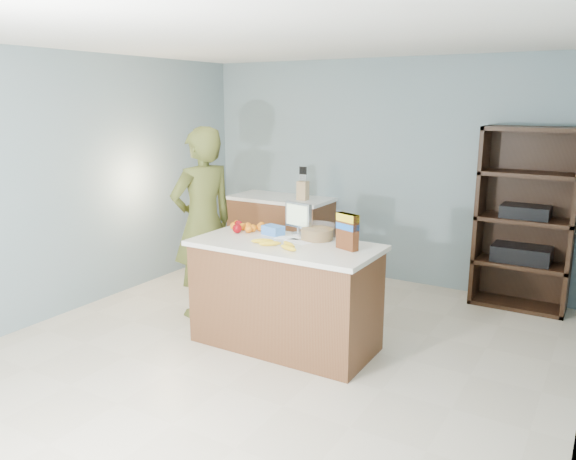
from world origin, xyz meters
The scene contains 15 objects.
floor centered at (0.00, 0.00, 0.00)m, with size 4.50×5.00×0.02m, color beige.
walls centered at (0.00, 0.00, 1.65)m, with size 4.52×5.02×2.51m.
counter_peninsula centered at (0.00, 0.30, 0.42)m, with size 1.56×0.76×0.90m.
back_cabinet centered at (-1.20, 2.20, 0.45)m, with size 1.24×0.62×0.90m.
shelving_unit centered at (1.55, 2.35, 0.86)m, with size 0.90×0.40×1.80m.
person centered at (-1.04, 0.53, 0.91)m, with size 0.66×0.43×1.81m, color #4A4F1F.
knife_block centered at (-0.87, 2.16, 1.02)m, with size 0.12×0.10×0.31m.
envelopes centered at (0.00, 0.42, 0.90)m, with size 0.38×0.24×0.00m.
bananas centered at (0.01, 0.17, 0.92)m, with size 0.48×0.21×0.04m.
apples centered at (-0.58, 0.45, 0.94)m, with size 0.16×0.21×0.08m.
oranges centered at (-0.53, 0.53, 0.93)m, with size 0.33×0.25×0.07m.
blue_carton centered at (-0.24, 0.50, 0.94)m, with size 0.18×0.12×0.08m, color blue.
salad_bowl centered at (0.17, 0.55, 0.96)m, with size 0.30×0.30×0.13m.
tv centered at (-0.06, 0.62, 1.06)m, with size 0.28×0.12×0.28m.
cereal_box centered at (0.52, 0.38, 1.07)m, with size 0.20×0.13×0.28m.
Camera 1 is at (2.30, -3.52, 2.05)m, focal length 35.00 mm.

